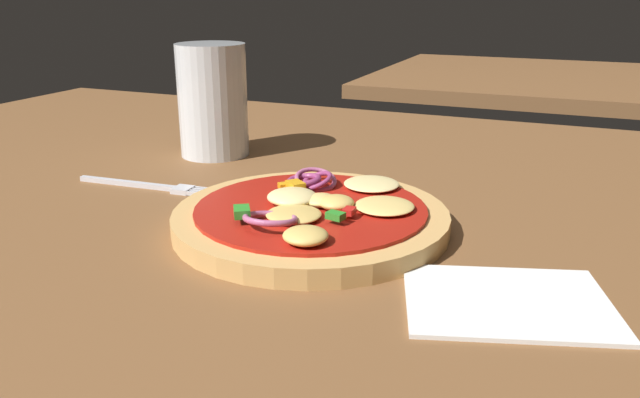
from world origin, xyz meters
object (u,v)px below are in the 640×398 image
fork (157,187)px  napkin (507,301)px  beer_glass (213,108)px  pizza (312,216)px

fork → napkin: (0.36, -0.11, -0.00)m
fork → beer_glass: 0.15m
pizza → fork: (-0.19, 0.04, -0.01)m
pizza → beer_glass: size_ratio=1.76×
fork → napkin: bearing=-17.3°
pizza → beer_glass: 0.28m
fork → napkin: size_ratio=1.11×
beer_glass → fork: bearing=-82.3°
napkin → beer_glass: bearing=146.1°
pizza → beer_glass: beer_glass is taller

